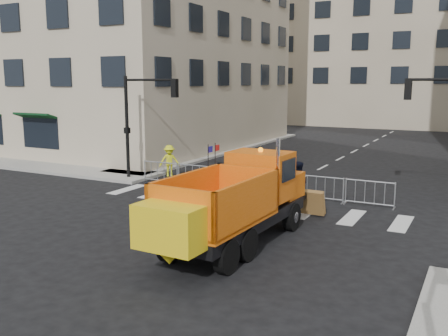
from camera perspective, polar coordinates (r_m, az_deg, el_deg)
The scene contains 10 objects.
ground at distance 16.45m, azimuth -5.21°, elevation -8.31°, with size 120.00×120.00×0.00m, color black.
sidewalk_back at distance 23.76m, azimuth 6.02°, elevation -2.45°, with size 64.00×5.00×0.15m, color gray.
building_far at distance 66.00m, azimuth 20.96°, elevation 15.20°, with size 30.00×18.00×24.00m, color tan.
traffic_light_left at distance 26.53m, azimuth -11.02°, elevation 4.44°, with size 0.18×0.18×5.40m, color black.
crowd_barriers at distance 23.13m, azimuth 3.48°, elevation -1.55°, with size 12.60×0.60×1.10m, color #9EA0A5, non-canonical shape.
plow_truck at distance 15.46m, azimuth 1.13°, elevation -3.71°, with size 2.84×8.71×3.35m.
cop_a at distance 20.96m, azimuth 5.67°, elevation -2.04°, with size 0.59×0.39×1.62m, color black.
cop_b at distance 20.88m, azimuth 8.37°, elevation -1.78°, with size 0.92×0.71×1.89m, color black.
cop_c at distance 18.97m, azimuth 7.46°, elevation -2.94°, with size 1.10×0.46×1.89m, color black.
worker at distance 26.52m, azimuth -6.26°, elevation 0.83°, with size 1.08×0.62×1.67m, color yellow.
Camera 1 is at (8.57, -13.08, 5.11)m, focal length 40.00 mm.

